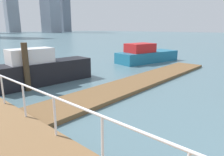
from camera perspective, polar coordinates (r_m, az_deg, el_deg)
name	(u,v)px	position (r m, az deg, el deg)	size (l,w,h in m)	color
ground_plane	(3,69)	(17.66, -28.53, 2.18)	(300.00, 300.00, 0.00)	slate
floating_dock	(141,81)	(11.77, 8.08, -0.94)	(14.61, 2.00, 0.18)	brown
boardwalk_railing	(37,97)	(5.95, -20.48, -5.10)	(0.06, 28.80, 1.08)	white
dock_piling_2	(26,67)	(10.82, -23.13, 2.81)	(0.29, 0.29, 2.41)	#473826
moored_boat_0	(43,70)	(12.08, -18.96, 2.28)	(5.55, 1.87, 2.04)	black
moored_boat_1	(146,55)	(19.10, 9.58, 6.48)	(6.50, 3.38, 1.75)	#1E6B8C
skyline_tower_7	(64,5)	(177.02, -13.41, 19.43)	(7.95, 6.26, 41.89)	slate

